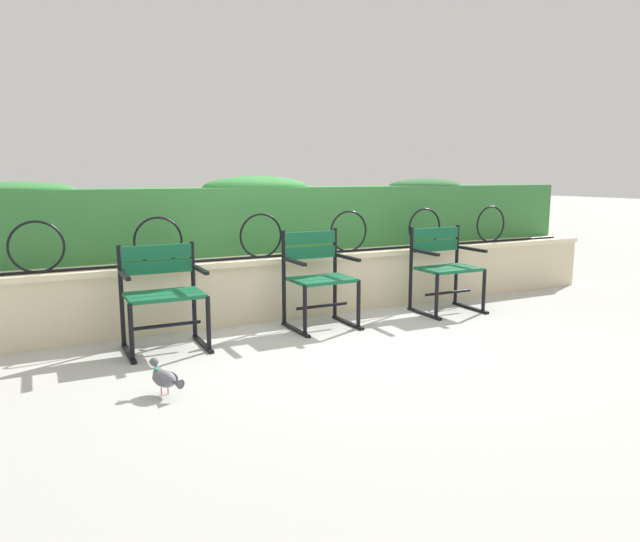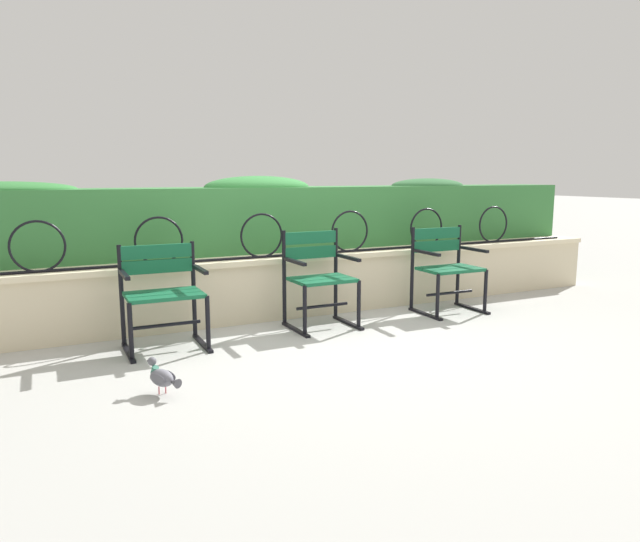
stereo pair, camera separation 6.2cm
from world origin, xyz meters
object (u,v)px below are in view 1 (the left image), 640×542
object	(u,v)px
pigeon_near_chairs	(165,378)
park_chair_centre	(318,276)
park_chair_left	(162,291)
park_chair_right	(444,265)

from	to	relation	value
pigeon_near_chairs	park_chair_centre	bearing A→B (deg)	33.54
park_chair_left	pigeon_near_chairs	size ratio (longest dim) A/B	3.00
park_chair_centre	park_chair_right	world-z (taller)	park_chair_centre
park_chair_right	pigeon_near_chairs	distance (m)	3.22
park_chair_right	park_chair_left	bearing A→B (deg)	-179.73
park_chair_centre	park_chair_right	xyz separation A→B (m)	(1.41, -0.04, -0.00)
park_chair_right	pigeon_near_chairs	size ratio (longest dim) A/B	3.10
park_chair_left	park_chair_right	size ratio (longest dim) A/B	0.97
park_chair_centre	pigeon_near_chairs	world-z (taller)	park_chair_centre
park_chair_centre	pigeon_near_chairs	size ratio (longest dim) A/B	3.19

